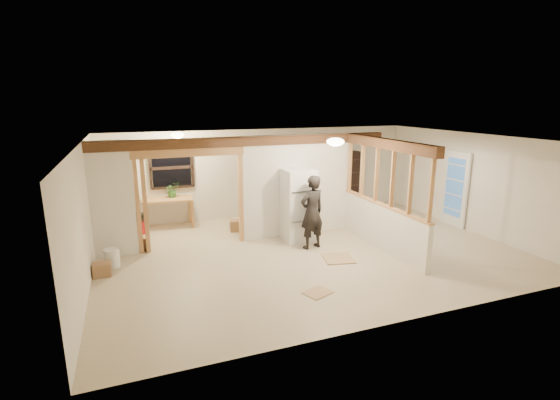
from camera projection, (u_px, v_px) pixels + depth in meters
name	position (u px, v px, depth m)	size (l,w,h in m)	color
floor	(309.00, 251.00, 9.14)	(9.00, 6.50, 0.01)	#BCAC8C
ceiling	(312.00, 139.00, 8.54)	(9.00, 6.50, 0.01)	white
wall_back	(264.00, 172.00, 11.79)	(9.00, 0.01, 2.50)	white
wall_front	(404.00, 245.00, 5.89)	(9.00, 0.01, 2.50)	white
wall_left	(84.00, 217.00, 7.31)	(0.01, 6.50, 2.50)	white
wall_right	(470.00, 182.00, 10.38)	(0.01, 6.50, 2.50)	white
partition_left_stub	(112.00, 200.00, 8.55)	(0.90, 0.12, 2.50)	silver
partition_center	(297.00, 185.00, 10.00)	(2.80, 0.12, 2.50)	silver
doorway_frame	(191.00, 200.00, 9.15)	(2.46, 0.14, 2.20)	tan
header_beam_back	(250.00, 141.00, 9.32)	(7.00, 0.18, 0.22)	brown
header_beam_right	(386.00, 144.00, 8.75)	(0.18, 3.30, 0.22)	brown
pony_wall	(381.00, 227.00, 9.20)	(0.12, 3.20, 1.00)	silver
stud_partition	(384.00, 177.00, 8.92)	(0.14, 3.20, 1.32)	tan
window_back	(172.00, 168.00, 10.76)	(1.12, 0.10, 1.10)	black
french_door	(455.00, 189.00, 10.77)	(0.12, 0.86, 2.00)	white
ceiling_dome_main	(335.00, 142.00, 8.19)	(0.36, 0.36, 0.16)	#FFEABF
ceiling_dome_util	(177.00, 135.00, 9.78)	(0.32, 0.32, 0.14)	#FFEABF
hanging_bulb	(204.00, 150.00, 9.39)	(0.07, 0.07, 0.07)	#FFD88C
refrigerator	(298.00, 205.00, 9.68)	(0.71, 0.69, 1.72)	white
woman	(312.00, 212.00, 9.11)	(0.62, 0.41, 1.69)	#282525
work_table	(169.00, 213.00, 10.70)	(1.27, 0.64, 0.80)	tan
potted_plant	(172.00, 190.00, 10.68)	(0.37, 0.32, 0.41)	#2E6F2A
shop_vac	(136.00, 226.00, 9.96)	(0.46, 0.46, 0.60)	#A40D10
bookshelf	(345.00, 180.00, 12.56)	(0.89, 0.30, 1.77)	black
bucket	(112.00, 258.00, 8.20)	(0.30, 0.30, 0.38)	white
box_util_a	(237.00, 225.00, 10.49)	(0.34, 0.29, 0.29)	#9D724C
box_util_b	(141.00, 243.00, 9.20)	(0.32, 0.32, 0.29)	#9D724C
box_front	(102.00, 269.00, 7.80)	(0.32, 0.26, 0.26)	#9D724C
floor_panel_near	(338.00, 258.00, 8.65)	(0.61, 0.61, 0.02)	tan
floor_panel_far	(318.00, 293.00, 7.13)	(0.47, 0.37, 0.01)	tan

